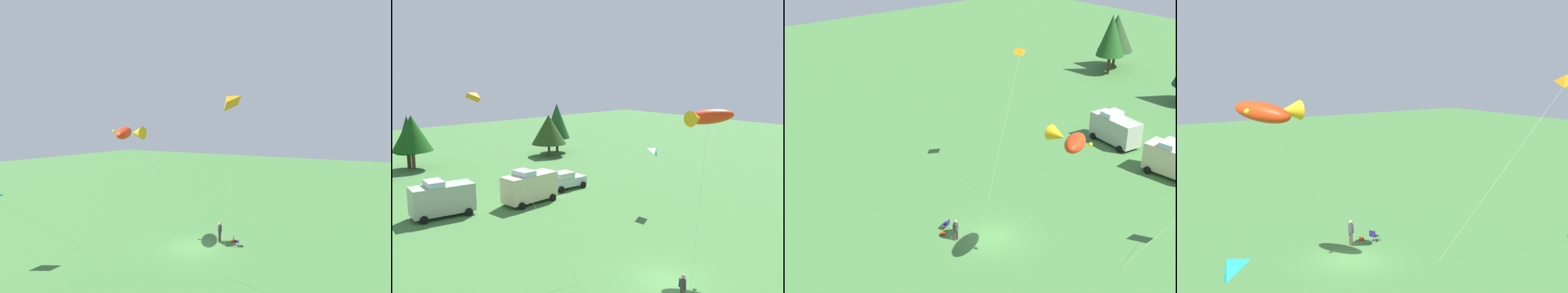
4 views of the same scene
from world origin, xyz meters
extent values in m
plane|color=#417539|center=(0.00, 0.00, 0.00)|extent=(160.00, 160.00, 0.00)
cylinder|color=brown|center=(-1.47, -2.50, 0.42)|extent=(0.14, 0.14, 0.85)
cylinder|color=brown|center=(-1.45, -2.29, 0.42)|extent=(0.14, 0.14, 0.85)
cylinder|color=#3B3B3E|center=(-1.46, -2.39, 1.16)|extent=(0.36, 0.36, 0.62)
sphere|color=tan|center=(-1.46, -2.39, 1.62)|extent=(0.24, 0.24, 0.24)
cylinder|color=#3B3B3E|center=(-1.54, -2.59, 1.19)|extent=(0.10, 0.15, 0.56)
cylinder|color=#3B3B3E|center=(-1.51, -2.19, 1.19)|extent=(0.10, 0.13, 0.55)
cube|color=navy|center=(-3.16, -2.14, 0.42)|extent=(0.62, 0.62, 0.04)
cube|color=navy|center=(-2.96, -2.06, 0.62)|extent=(0.22, 0.46, 0.40)
cylinder|color=#A5A8AD|center=(-3.28, -2.41, 0.21)|extent=(0.03, 0.03, 0.42)
cylinder|color=#A5A8AD|center=(-3.43, -2.02, 0.21)|extent=(0.03, 0.03, 0.42)
cylinder|color=#A5A8AD|center=(-2.89, -2.25, 0.21)|extent=(0.03, 0.03, 0.42)
cylinder|color=#A5A8AD|center=(-3.04, -1.86, 0.21)|extent=(0.03, 0.03, 0.42)
cube|color=red|center=(-2.59, -2.82, 0.11)|extent=(0.30, 0.37, 0.22)
cube|color=#A0A795|center=(-5.00, 20.93, 1.59)|extent=(5.64, 2.88, 2.50)
cube|color=silver|center=(-5.64, 21.01, 3.09)|extent=(1.65, 2.19, 0.50)
cylinder|color=black|center=(-7.08, 20.00, 0.34)|extent=(0.70, 0.31, 0.68)
cylinder|color=black|center=(-6.77, 22.36, 0.34)|extent=(0.70, 0.31, 0.68)
cylinder|color=black|center=(-3.22, 19.50, 0.34)|extent=(0.70, 0.31, 0.68)
cylinder|color=black|center=(-2.92, 21.86, 0.34)|extent=(0.70, 0.31, 0.68)
cube|color=beige|center=(3.09, 19.19, 1.59)|extent=(5.58, 2.70, 2.50)
cube|color=silver|center=(2.44, 19.13, 3.09)|extent=(1.58, 2.15, 0.50)
cylinder|color=black|center=(1.26, 17.83, 0.34)|extent=(0.70, 0.28, 0.68)
cylinder|color=black|center=(1.04, 20.20, 0.34)|extent=(0.70, 0.28, 0.68)
cylinder|color=#4D3D20|center=(-22.29, 42.71, 1.27)|extent=(0.42, 0.42, 2.55)
cone|color=#213E1E|center=(-22.29, 42.71, 5.21)|extent=(5.09, 5.09, 5.33)
cylinder|color=#442D1D|center=(-20.62, 39.39, 1.37)|extent=(0.44, 0.44, 2.75)
cone|color=#1C4C1A|center=(-20.62, 39.39, 5.64)|extent=(3.93, 3.93, 5.78)
ellipsoid|color=red|center=(6.09, 1.44, 9.66)|extent=(2.83, 3.63, 1.46)
cone|color=#F2AB17|center=(4.56, 1.44, 9.66)|extent=(1.19, 1.08, 1.08)
sphere|color=yellow|center=(7.02, 1.77, 9.78)|extent=(0.26, 0.26, 0.26)
cylinder|color=silver|center=(2.41, -0.62, 4.83)|extent=(7.36, 4.13, 9.66)
cylinder|color=#4C3823|center=(-1.26, -2.67, 0.00)|extent=(0.04, 0.04, 0.01)
cylinder|color=silver|center=(9.76, 7.39, 2.59)|extent=(2.45, 5.95, 5.18)
cylinder|color=#4C3823|center=(8.54, 4.42, 0.00)|extent=(0.04, 0.04, 0.01)
pyramid|color=orange|center=(-7.36, 9.46, 11.30)|extent=(0.96, 1.30, 0.79)
cylinder|color=silver|center=(-5.94, 6.32, 5.57)|extent=(3.12, 6.27, 11.14)
cylinder|color=#4C3823|center=(-4.39, 3.19, 0.00)|extent=(0.04, 0.04, 0.01)
camera|label=1|loc=(-12.80, 21.57, 10.22)|focal=28.00mm
camera|label=2|loc=(-21.21, -16.59, 13.15)|focal=42.00mm
camera|label=3|loc=(26.17, -22.64, 23.84)|focal=50.00mm
camera|label=4|loc=(16.70, 27.56, 12.25)|focal=50.00mm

